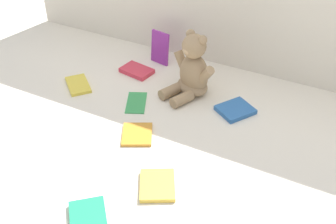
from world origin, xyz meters
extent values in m
plane|color=silver|center=(0.00, 0.00, 0.00)|extent=(3.20, 3.20, 0.00)
ellipsoid|color=#9E7F5B|center=(-0.05, 0.18, 0.08)|extent=(0.14, 0.13, 0.15)
ellipsoid|color=#9E7F5B|center=(-0.05, 0.17, 0.03)|extent=(0.15, 0.14, 0.05)
sphere|color=#9E7F5B|center=(-0.05, 0.17, 0.19)|extent=(0.11, 0.11, 0.09)
ellipsoid|color=tan|center=(-0.07, 0.14, 0.18)|extent=(0.04, 0.04, 0.03)
sphere|color=#9E7F5B|center=(-0.08, 0.19, 0.22)|extent=(0.04, 0.04, 0.03)
sphere|color=#9E7F5B|center=(-0.02, 0.17, 0.22)|extent=(0.04, 0.04, 0.03)
cylinder|color=#9E7F5B|center=(-0.11, 0.20, 0.10)|extent=(0.08, 0.06, 0.08)
cylinder|color=#9E7F5B|center=(0.01, 0.15, 0.10)|extent=(0.08, 0.06, 0.08)
cylinder|color=#9E7F5B|center=(-0.11, 0.11, 0.02)|extent=(0.07, 0.09, 0.04)
cylinder|color=#9E7F5B|center=(-0.06, 0.09, 0.02)|extent=(0.07, 0.09, 0.04)
cube|color=#D13145|center=(-0.31, 0.20, 0.01)|extent=(0.13, 0.10, 0.02)
cube|color=#35944D|center=(-0.20, 0.01, 0.00)|extent=(0.12, 0.15, 0.01)
cube|color=yellow|center=(0.06, -0.31, 0.01)|extent=(0.14, 0.15, 0.01)
cube|color=orange|center=(-0.11, -0.14, 0.01)|extent=(0.14, 0.14, 0.01)
cube|color=yellow|center=(-0.46, 0.01, 0.01)|extent=(0.15, 0.14, 0.01)
cube|color=purple|center=(-0.26, 0.31, 0.07)|extent=(0.09, 0.04, 0.14)
cube|color=#2960A4|center=(0.13, 0.13, 0.01)|extent=(0.15, 0.15, 0.02)
cube|color=#239067|center=(-0.05, -0.49, 0.01)|extent=(0.15, 0.15, 0.02)
camera|label=1|loc=(0.46, -1.02, 0.87)|focal=44.66mm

